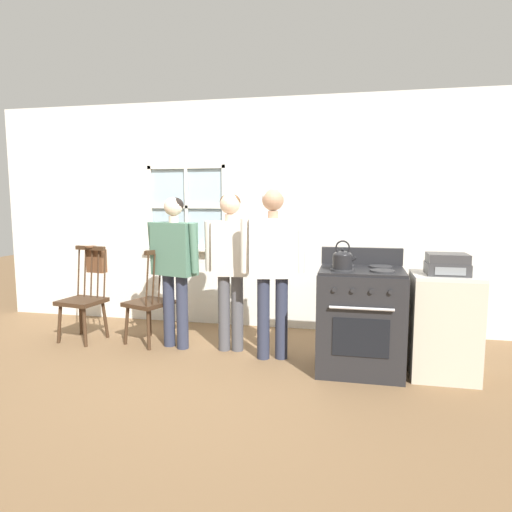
% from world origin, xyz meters
% --- Properties ---
extents(ground_plane, '(16.00, 16.00, 0.00)m').
position_xyz_m(ground_plane, '(0.00, 0.00, 0.00)').
color(ground_plane, brown).
extents(wall_back, '(6.40, 0.16, 2.70)m').
position_xyz_m(wall_back, '(0.03, 1.40, 1.34)').
color(wall_back, silver).
rests_on(wall_back, ground_plane).
extents(chair_by_window, '(0.48, 0.46, 1.02)m').
position_xyz_m(chair_by_window, '(-1.57, 0.44, 0.45)').
color(chair_by_window, '#3D2819').
rests_on(chair_by_window, ground_plane).
extents(chair_near_wall, '(0.52, 0.53, 1.02)m').
position_xyz_m(chair_near_wall, '(-0.81, 0.48, 0.45)').
color(chair_near_wall, '#3D2819').
rests_on(chair_near_wall, ground_plane).
extents(person_elderly_left, '(0.61, 0.33, 1.56)m').
position_xyz_m(person_elderly_left, '(-0.49, 0.41, 0.94)').
color(person_elderly_left, '#2D3347').
rests_on(person_elderly_left, ground_plane).
extents(person_teen_center, '(0.51, 0.25, 1.59)m').
position_xyz_m(person_teen_center, '(0.10, 0.44, 0.96)').
color(person_teen_center, '#4C4C51').
rests_on(person_teen_center, ground_plane).
extents(person_adult_right, '(0.61, 0.31, 1.63)m').
position_xyz_m(person_adult_right, '(0.55, 0.28, 1.00)').
color(person_adult_right, '#2D3347').
rests_on(person_adult_right, ground_plane).
extents(stove, '(0.74, 0.68, 1.08)m').
position_xyz_m(stove, '(1.38, 0.15, 0.47)').
color(stove, '#232326').
rests_on(stove, ground_plane).
extents(kettle, '(0.21, 0.17, 0.25)m').
position_xyz_m(kettle, '(1.21, 0.02, 1.02)').
color(kettle, black).
rests_on(kettle, stove).
extents(potted_plant, '(0.12, 0.12, 0.27)m').
position_xyz_m(potted_plant, '(-0.94, 1.31, 1.03)').
color(potted_plant, '#935B3D').
rests_on(potted_plant, wall_back).
extents(handbag, '(0.23, 0.21, 0.31)m').
position_xyz_m(handbag, '(-1.53, 0.67, 0.85)').
color(handbag, brown).
rests_on(handbag, chair_by_window).
extents(side_counter, '(0.55, 0.50, 0.90)m').
position_xyz_m(side_counter, '(2.08, 0.16, 0.45)').
color(side_counter, beige).
rests_on(side_counter, ground_plane).
extents(stereo, '(0.34, 0.29, 0.18)m').
position_xyz_m(stereo, '(2.08, 0.14, 0.99)').
color(stereo, '#38383A').
rests_on(stereo, side_counter).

